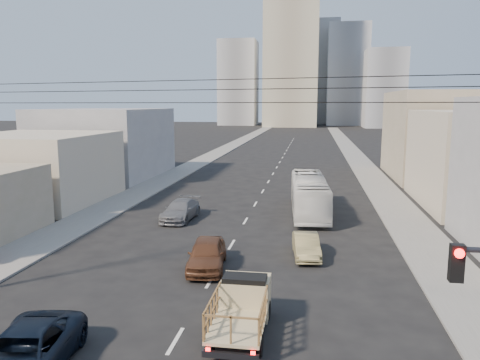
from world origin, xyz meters
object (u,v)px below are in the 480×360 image
(city_bus, at_px, (309,195))
(sedan_tan, at_px, (306,246))
(flatbed_pickup, at_px, (242,305))
(sedan_brown, at_px, (207,254))
(sedan_grey, at_px, (181,210))
(navy_pickup, at_px, (23,354))

(city_bus, height_order, sedan_tan, city_bus)
(flatbed_pickup, distance_m, sedan_brown, 7.17)
(flatbed_pickup, bearing_deg, sedan_grey, 113.31)
(sedan_brown, xyz_separation_m, sedan_tan, (5.12, 2.75, -0.15))
(navy_pickup, height_order, city_bus, city_bus)
(navy_pickup, relative_size, sedan_brown, 1.17)
(sedan_grey, bearing_deg, flatbed_pickup, -63.86)
(sedan_brown, relative_size, sedan_grey, 0.94)
(navy_pickup, relative_size, sedan_tan, 1.39)
(flatbed_pickup, relative_size, city_bus, 0.40)
(city_bus, relative_size, sedan_tan, 2.79)
(city_bus, relative_size, sedan_brown, 2.35)
(flatbed_pickup, bearing_deg, navy_pickup, -147.98)
(flatbed_pickup, xyz_separation_m, sedan_brown, (-2.84, 6.57, -0.30))
(flatbed_pickup, relative_size, navy_pickup, 0.81)
(navy_pickup, bearing_deg, flatbed_pickup, 24.24)
(flatbed_pickup, distance_m, sedan_tan, 9.60)
(flatbed_pickup, relative_size, sedan_grey, 0.89)
(sedan_tan, distance_m, sedan_grey, 11.92)
(sedan_tan, bearing_deg, city_bus, 83.55)
(sedan_brown, bearing_deg, flatbed_pickup, -73.93)
(flatbed_pickup, relative_size, sedan_brown, 0.95)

